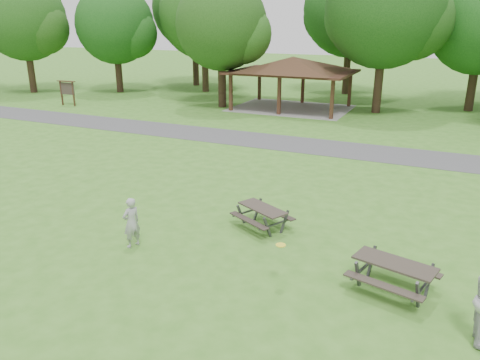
# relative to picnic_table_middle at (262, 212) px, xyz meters

# --- Properties ---
(ground) EXTENTS (160.00, 160.00, 0.00)m
(ground) POSITION_rel_picnic_table_middle_xyz_m (-2.02, -3.47, -0.54)
(ground) COLOR #3C7722
(ground) RESTS_ON ground
(asphalt_path) EXTENTS (120.00, 3.20, 0.02)m
(asphalt_path) POSITION_rel_picnic_table_middle_xyz_m (-2.02, 10.53, -0.53)
(asphalt_path) COLOR #454547
(asphalt_path) RESTS_ON ground
(pavilion) EXTENTS (8.60, 7.01, 3.76)m
(pavilion) POSITION_rel_picnic_table_middle_xyz_m (-6.02, 20.53, 2.53)
(pavilion) COLOR #372014
(pavilion) RESTS_ON ground
(notice_board) EXTENTS (1.60, 0.30, 1.88)m
(notice_board) POSITION_rel_picnic_table_middle_xyz_m (-22.02, 14.53, 0.77)
(notice_board) COLOR #331B12
(notice_board) RESTS_ON ground
(tree_row_a) EXTENTS (7.56, 7.20, 9.97)m
(tree_row_a) POSITION_rel_picnic_table_middle_xyz_m (-29.93, 18.56, 5.62)
(tree_row_a) COLOR #311E16
(tree_row_a) RESTS_ON ground
(tree_row_b) EXTENTS (7.14, 6.80, 9.28)m
(tree_row_b) POSITION_rel_picnic_table_middle_xyz_m (-22.94, 22.06, 5.13)
(tree_row_b) COLOR black
(tree_row_b) RESTS_ON ground
(tree_row_c) EXTENTS (8.19, 7.80, 10.67)m
(tree_row_c) POSITION_rel_picnic_table_middle_xyz_m (-15.92, 25.56, 6.00)
(tree_row_c) COLOR black
(tree_row_c) RESTS_ON ground
(tree_row_d) EXTENTS (6.93, 6.60, 9.27)m
(tree_row_d) POSITION_rel_picnic_table_middle_xyz_m (-10.94, 19.06, 5.23)
(tree_row_d) COLOR black
(tree_row_d) RESTS_ON ground
(tree_row_e) EXTENTS (8.40, 8.00, 11.02)m
(tree_row_e) POSITION_rel_picnic_table_middle_xyz_m (0.08, 21.56, 6.25)
(tree_row_e) COLOR black
(tree_row_e) RESTS_ON ground
(tree_deep_a) EXTENTS (8.40, 8.00, 11.38)m
(tree_deep_a) POSITION_rel_picnic_table_middle_xyz_m (-18.92, 29.06, 6.59)
(tree_deep_a) COLOR black
(tree_deep_a) RESTS_ON ground
(tree_deep_b) EXTENTS (8.40, 8.00, 11.13)m
(tree_deep_b) POSITION_rel_picnic_table_middle_xyz_m (-3.92, 29.56, 6.35)
(tree_deep_b) COLOR black
(tree_deep_b) RESTS_ON ground
(picnic_table_middle) EXTENTS (2.10, 1.96, 0.73)m
(picnic_table_middle) POSITION_rel_picnic_table_middle_xyz_m (0.00, 0.00, 0.00)
(picnic_table_middle) COLOR #302923
(picnic_table_middle) RESTS_ON ground
(picnic_table_far) EXTENTS (2.21, 1.93, 0.82)m
(picnic_table_far) POSITION_rel_picnic_table_middle_xyz_m (4.25, -2.09, 0.07)
(picnic_table_far) COLOR #2F2822
(picnic_table_far) RESTS_ON ground
(frisbee_in_flight) EXTENTS (0.25, 0.25, 0.02)m
(frisbee_in_flight) POSITION_rel_picnic_table_middle_xyz_m (1.68, -2.98, 0.58)
(frisbee_in_flight) COLOR yellow
(frisbee_in_flight) RESTS_ON ground
(frisbee_thrower) EXTENTS (0.52, 0.64, 1.51)m
(frisbee_thrower) POSITION_rel_picnic_table_middle_xyz_m (-2.94, -2.76, 0.22)
(frisbee_thrower) COLOR #9F9FA1
(frisbee_thrower) RESTS_ON ground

